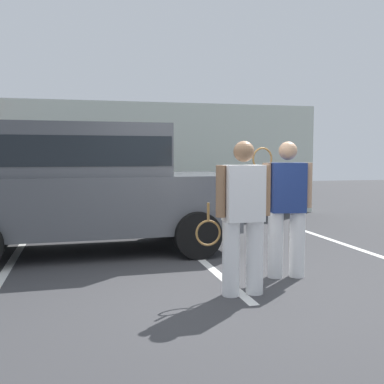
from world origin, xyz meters
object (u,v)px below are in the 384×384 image
(tennis_player_woman, at_px, (287,207))
(potted_plant_by_porch, at_px, (228,202))
(tennis_player_man, at_px, (243,216))
(parked_suv, at_px, (82,182))

(tennis_player_woman, xyz_separation_m, potted_plant_by_porch, (0.90, 5.14, -0.47))
(tennis_player_man, relative_size, tennis_player_woman, 0.99)
(parked_suv, distance_m, potted_plant_by_porch, 4.56)
(parked_suv, bearing_deg, tennis_player_woman, -42.77)
(parked_suv, relative_size, tennis_player_man, 2.69)
(potted_plant_by_porch, bearing_deg, parked_suv, -139.51)
(tennis_player_man, height_order, potted_plant_by_porch, tennis_player_man)
(parked_suv, relative_size, potted_plant_by_porch, 5.80)
(parked_suv, distance_m, tennis_player_woman, 3.37)
(parked_suv, height_order, tennis_player_woman, parked_suv)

